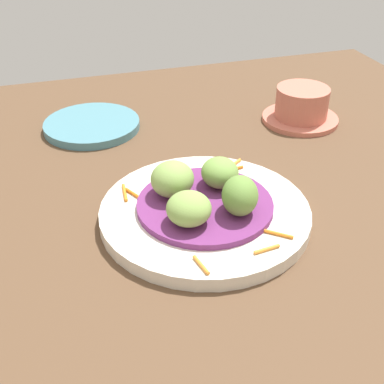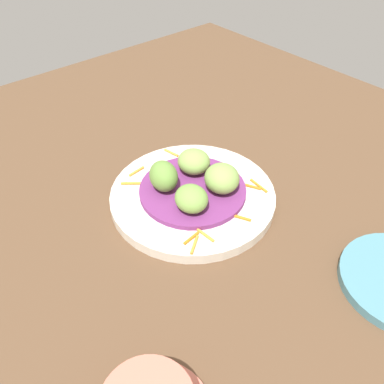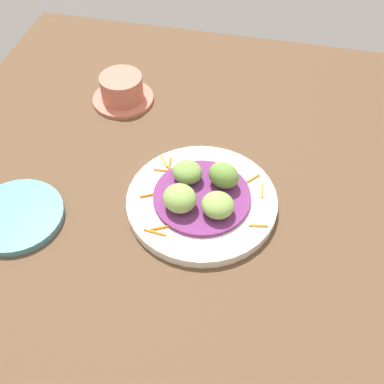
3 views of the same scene
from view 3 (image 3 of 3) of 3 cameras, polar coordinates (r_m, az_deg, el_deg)
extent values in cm
cube|color=brown|center=(80.43, 2.57, -3.03)|extent=(110.00, 110.00, 2.00)
cylinder|color=silver|center=(80.14, 1.16, -1.14)|extent=(25.07, 25.07, 1.69)
cylinder|color=#702D6B|center=(79.20, 1.18, -0.56)|extent=(16.17, 16.17, 0.78)
cylinder|color=orange|center=(80.12, -5.14, -0.25)|extent=(1.69, 2.83, 0.40)
cylinder|color=orange|center=(81.17, 8.31, 0.17)|extent=(3.03, 0.74, 0.40)
cylinder|color=orange|center=(82.71, 7.09, 1.54)|extent=(2.92, 2.53, 0.40)
cylinder|color=orange|center=(76.43, 7.86, -3.94)|extent=(0.95, 3.00, 0.40)
cylinder|color=orange|center=(83.67, -3.54, 2.60)|extent=(0.60, 3.03, 0.40)
cylinder|color=orange|center=(84.69, -2.66, 3.38)|extent=(2.77, 0.70, 0.40)
cylinder|color=orange|center=(85.22, -3.34, 3.70)|extent=(2.85, 2.13, 0.40)
cylinder|color=orange|center=(75.60, -3.82, -4.26)|extent=(1.67, 2.86, 0.40)
cylinder|color=orange|center=(75.17, -4.45, -4.75)|extent=(0.72, 3.64, 0.40)
ellipsoid|color=#84A851|center=(75.79, -1.46, -0.75)|extent=(7.23, 7.35, 4.10)
ellipsoid|color=#84A851|center=(75.36, 3.07, -1.56)|extent=(6.16, 6.29, 3.53)
ellipsoid|color=olive|center=(79.05, 3.76, 1.97)|extent=(5.73, 6.40, 4.35)
ellipsoid|color=#759E47|center=(79.97, -0.56, 2.38)|extent=(5.60, 5.97, 3.52)
cylinder|color=teal|center=(83.50, -20.04, -2.69)|extent=(15.25, 15.25, 1.27)
cylinder|color=#C66B56|center=(101.63, -8.15, 10.89)|extent=(12.44, 12.44, 0.80)
cylinder|color=#C66B56|center=(99.91, -8.33, 12.18)|extent=(8.53, 8.53, 4.96)
camera|label=1|loc=(0.57, 50.66, 1.92)|focal=47.88mm
camera|label=2|loc=(0.94, -19.17, 34.34)|focal=37.47mm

